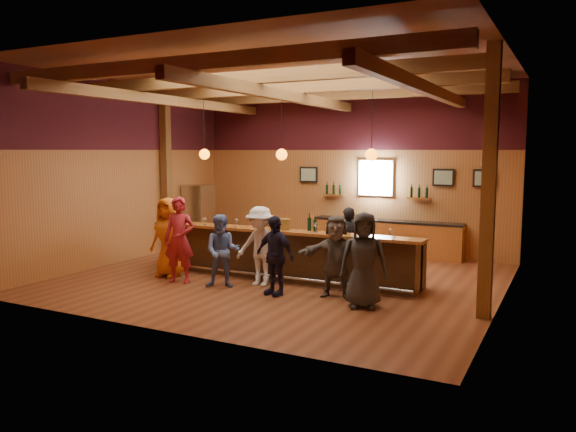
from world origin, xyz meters
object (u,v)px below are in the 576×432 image
(ice_bucket, at_px, (285,224))
(bar_counter, at_px, (286,254))
(customer_orange, at_px, (168,237))
(customer_brown, at_px, (336,256))
(customer_denim, at_px, (222,251))
(bottle_a, at_px, (315,225))
(customer_dark, at_px, (364,260))
(customer_white, at_px, (260,246))
(back_bar_cabinet, at_px, (386,238))
(stainless_fridge, at_px, (199,216))
(customer_navy, at_px, (275,255))
(customer_redvest, at_px, (179,240))
(bartender, at_px, (348,242))

(ice_bucket, bearing_deg, bar_counter, 115.01)
(customer_orange, height_order, customer_brown, customer_orange)
(customer_denim, xyz_separation_m, bottle_a, (1.54, 1.17, 0.49))
(customer_denim, bearing_deg, customer_dark, -26.10)
(customer_dark, bearing_deg, bottle_a, 119.84)
(customer_white, bearing_deg, back_bar_cabinet, 72.75)
(bar_counter, height_order, customer_denim, customer_denim)
(back_bar_cabinet, relative_size, bottle_a, 12.15)
(bar_counter, bearing_deg, customer_dark, -32.42)
(customer_brown, relative_size, ice_bucket, 6.72)
(stainless_fridge, xyz_separation_m, ice_bucket, (4.26, -2.75, 0.33))
(customer_navy, bearing_deg, back_bar_cabinet, 95.79)
(customer_redvest, distance_m, customer_navy, 2.29)
(bar_counter, bearing_deg, customer_brown, -31.99)
(customer_orange, relative_size, bartender, 1.14)
(back_bar_cabinet, height_order, stainless_fridge, stainless_fridge)
(customer_dark, bearing_deg, ice_bucket, 131.67)
(customer_redvest, relative_size, customer_white, 1.11)
(customer_orange, height_order, customer_dark, customer_orange)
(customer_brown, height_order, customer_dark, customer_dark)
(customer_orange, height_order, bottle_a, customer_orange)
(customer_denim, height_order, customer_white, customer_white)
(customer_navy, bearing_deg, customer_denim, -168.56)
(customer_brown, distance_m, bottle_a, 1.22)
(customer_redvest, xyz_separation_m, customer_dark, (4.11, -0.06, -0.06))
(customer_orange, bearing_deg, customer_denim, -9.18)
(bartender, bearing_deg, bar_counter, 19.84)
(customer_navy, bearing_deg, customer_white, 153.32)
(bottle_a, bearing_deg, customer_navy, -103.89)
(back_bar_cabinet, height_order, bartender, bartender)
(bartender, bearing_deg, bottle_a, 55.25)
(customer_orange, xyz_separation_m, customer_denim, (1.63, -0.30, -0.13))
(customer_redvest, distance_m, customer_white, 1.74)
(customer_brown, distance_m, bartender, 1.83)
(customer_navy, xyz_separation_m, ice_bucket, (-0.35, 1.11, 0.45))
(customer_dark, bearing_deg, customer_redvest, 159.10)
(customer_denim, distance_m, ice_bucket, 1.46)
(customer_redvest, bearing_deg, customer_denim, -13.13)
(customer_dark, height_order, ice_bucket, customer_dark)
(customer_dark, xyz_separation_m, bartender, (-1.15, 2.25, -0.08))
(customer_white, distance_m, bartender, 2.11)
(customer_denim, relative_size, customer_dark, 0.87)
(customer_brown, xyz_separation_m, customer_dark, (0.72, -0.47, 0.07))
(bar_counter, height_order, bartender, bartender)
(bottle_a, bearing_deg, bar_counter, 166.38)
(stainless_fridge, xyz_separation_m, customer_redvest, (2.32, -3.86, 0.01))
(customer_orange, distance_m, customer_dark, 4.70)
(customer_navy, relative_size, bottle_a, 4.70)
(customer_white, relative_size, customer_brown, 1.04)
(customer_dark, distance_m, ice_bucket, 2.50)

